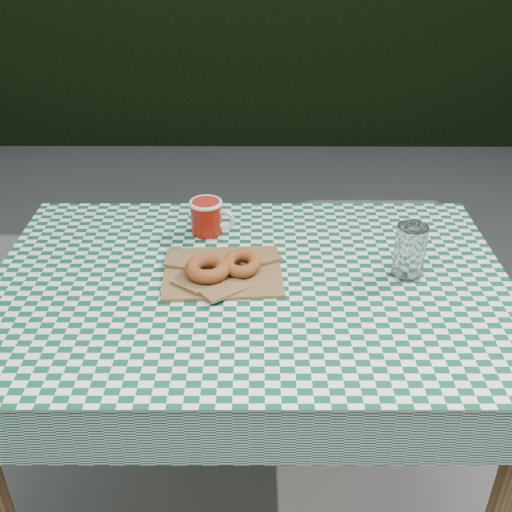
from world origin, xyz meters
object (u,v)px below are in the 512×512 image
(paper_bag, at_px, (223,271))
(drinking_glass, at_px, (410,252))
(table, at_px, (251,396))
(coffee_mug, at_px, (206,217))

(paper_bag, height_order, drinking_glass, drinking_glass)
(table, xyz_separation_m, coffee_mug, (-0.12, 0.25, 0.43))
(coffee_mug, bearing_deg, table, -47.31)
(table, height_order, paper_bag, paper_bag)
(coffee_mug, bearing_deg, drinking_glass, -7.07)
(coffee_mug, xyz_separation_m, drinking_glass, (0.51, -0.22, 0.02))
(coffee_mug, height_order, drinking_glass, drinking_glass)
(paper_bag, height_order, coffee_mug, coffee_mug)
(coffee_mug, bearing_deg, paper_bag, -59.62)
(paper_bag, relative_size, drinking_glass, 2.13)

